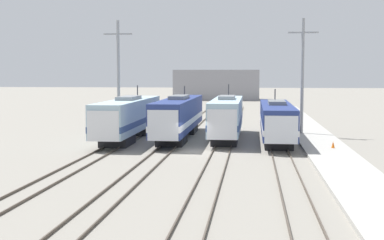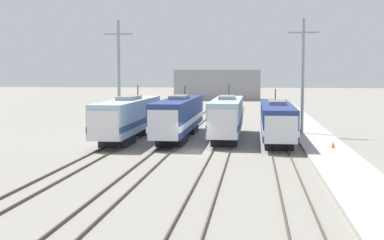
# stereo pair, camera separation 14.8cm
# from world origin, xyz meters

# --- Properties ---
(ground_plane) EXTENTS (400.00, 400.00, 0.00)m
(ground_plane) POSITION_xyz_m (0.00, 0.00, 0.00)
(ground_plane) COLOR gray
(rail_pair_far_left) EXTENTS (1.51, 120.00, 0.15)m
(rail_pair_far_left) POSITION_xyz_m (-7.36, 0.00, 0.07)
(rail_pair_far_left) COLOR #4C4238
(rail_pair_far_left) RESTS_ON ground_plane
(rail_pair_center_left) EXTENTS (1.51, 120.00, 0.15)m
(rail_pair_center_left) POSITION_xyz_m (-2.45, 0.00, 0.07)
(rail_pair_center_left) COLOR #4C4238
(rail_pair_center_left) RESTS_ON ground_plane
(rail_pair_center_right) EXTENTS (1.51, 120.00, 0.15)m
(rail_pair_center_right) POSITION_xyz_m (2.45, 0.00, 0.07)
(rail_pair_center_right) COLOR #4C4238
(rail_pair_center_right) RESTS_ON ground_plane
(rail_pair_far_right) EXTENTS (1.51, 120.00, 0.15)m
(rail_pair_far_right) POSITION_xyz_m (7.36, 0.00, 0.07)
(rail_pair_far_right) COLOR #4C4238
(rail_pair_far_right) RESTS_ON ground_plane
(locomotive_far_left) EXTENTS (3.02, 18.83, 5.33)m
(locomotive_far_left) POSITION_xyz_m (-7.36, 7.48, 2.23)
(locomotive_far_left) COLOR #232326
(locomotive_far_left) RESTS_ON ground_plane
(locomotive_center_left) EXTENTS (2.91, 19.96, 5.24)m
(locomotive_center_left) POSITION_xyz_m (-2.45, 8.96, 2.25)
(locomotive_center_left) COLOR black
(locomotive_center_left) RESTS_ON ground_plane
(locomotive_center_right) EXTENTS (2.84, 16.70, 5.47)m
(locomotive_center_right) POSITION_xyz_m (2.45, 8.55, 2.26)
(locomotive_center_right) COLOR #232326
(locomotive_center_right) RESTS_ON ground_plane
(locomotive_far_right) EXTENTS (2.96, 18.57, 5.01)m
(locomotive_far_right) POSITION_xyz_m (7.36, 7.42, 2.06)
(locomotive_far_right) COLOR black
(locomotive_far_right) RESTS_ON ground_plane
(catenary_tower_left) EXTENTS (3.17, 0.34, 12.41)m
(catenary_tower_left) POSITION_xyz_m (-9.72, 13.10, 6.46)
(catenary_tower_left) COLOR gray
(catenary_tower_left) RESTS_ON ground_plane
(catenary_tower_right) EXTENTS (3.17, 0.34, 12.41)m
(catenary_tower_right) POSITION_xyz_m (10.24, 13.10, 6.46)
(catenary_tower_right) COLOR gray
(catenary_tower_right) RESTS_ON ground_plane
(platform) EXTENTS (4.00, 120.00, 0.27)m
(platform) POSITION_xyz_m (11.40, 0.00, 0.13)
(platform) COLOR #A8A59E
(platform) RESTS_ON ground_plane
(traffic_cone) EXTENTS (0.30, 0.30, 0.58)m
(traffic_cone) POSITION_xyz_m (11.92, 1.73, 0.55)
(traffic_cone) COLOR orange
(traffic_cone) RESTS_ON platform
(depot_building) EXTENTS (20.94, 11.00, 7.44)m
(depot_building) POSITION_xyz_m (-3.94, 89.50, 3.72)
(depot_building) COLOR gray
(depot_building) RESTS_ON ground_plane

